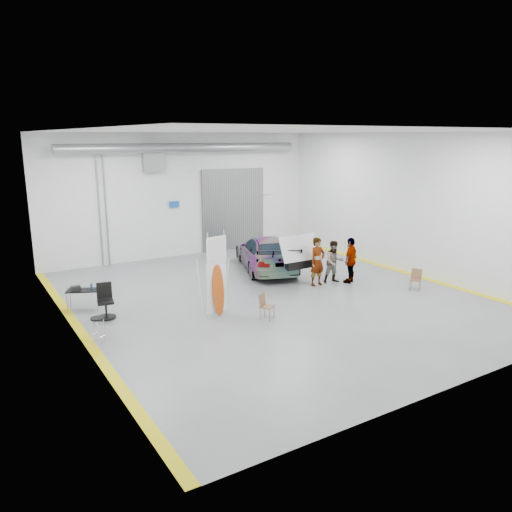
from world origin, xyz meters
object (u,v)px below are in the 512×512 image
surfboard_display (216,282)px  work_table (81,290)px  sedan_car (266,253)px  shop_stool (98,330)px  folding_chair_far (415,284)px  person_a (317,262)px  person_b (334,262)px  folding_chair_near (267,311)px  office_chair (105,303)px  person_c (351,260)px

surfboard_display → work_table: size_ratio=2.34×
sedan_car → shop_stool: 9.60m
folding_chair_far → work_table: work_table is taller
person_a → shop_stool: bearing=-176.1°
person_b → folding_chair_near: (-4.61, -2.12, -0.60)m
folding_chair_near → office_chair: office_chair is taller
surfboard_display → folding_chair_near: 1.91m
person_c → folding_chair_near: bearing=-8.4°
sedan_car → shop_stool: bearing=47.4°
person_b → work_table: (-9.53, 2.04, -0.18)m
person_b → folding_chair_far: 3.24m
folding_chair_far → office_chair: bearing=-138.8°
sedan_car → person_c: person_c is taller
folding_chair_near → office_chair: 5.31m
folding_chair_far → shop_stool: size_ratio=1.05×
work_table → office_chair: bearing=-70.4°
person_c → shop_stool: size_ratio=2.40×
person_a → folding_chair_near: person_a is taller
shop_stool → person_c: bearing=4.7°
person_b → office_chair: size_ratio=1.51×
sedan_car → work_table: bearing=28.0°
surfboard_display → work_table: bearing=131.2°
person_b → surfboard_display: (-5.84, -0.96, 0.29)m
folding_chair_near → shop_stool: folding_chair_near is taller
surfboard_display → folding_chair_far: (7.83, -1.52, -0.89)m
work_table → person_c: bearing=-13.4°
person_b → work_table: 9.74m
sedan_car → office_chair: sedan_car is taller
person_a → shop_stool: person_a is taller
surfboard_display → shop_stool: bearing=174.1°
surfboard_display → folding_chair_near: surfboard_display is taller
person_b → surfboard_display: size_ratio=0.61×
person_a → office_chair: bearing=171.0°
surfboard_display → work_table: surfboard_display is taller
person_a → folding_chair_near: size_ratio=2.33×
folding_chair_near → shop_stool: size_ratio=1.07×
folding_chair_near → work_table: 6.45m
surfboard_display → folding_chair_far: bearing=-20.7°
person_c → work_table: (-10.08, 2.40, -0.26)m
person_a → shop_stool: size_ratio=2.49×
work_table → office_chair: size_ratio=1.06×
person_c → surfboard_display: size_ratio=0.66×
shop_stool → sedan_car: bearing=27.0°
surfboard_display → shop_stool: 4.05m
sedan_car → folding_chair_near: sedan_car is taller
surfboard_display → shop_stool: surfboard_display is taller
person_b → person_c: (0.55, -0.36, 0.07)m
person_b → shop_stool: size_ratio=2.21×
shop_stool → office_chair: office_chair is taller
person_a → sedan_car: bearing=94.0°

